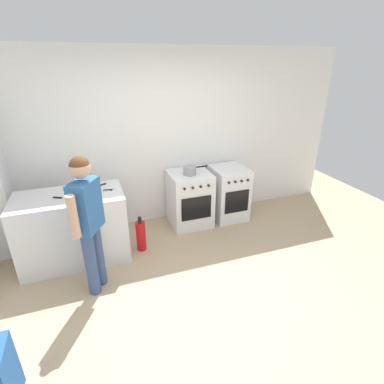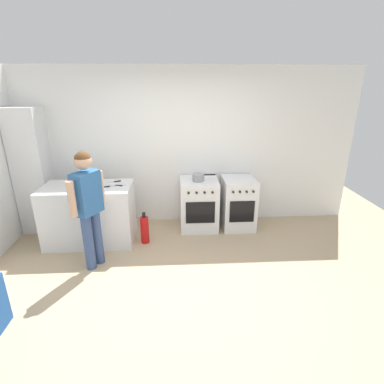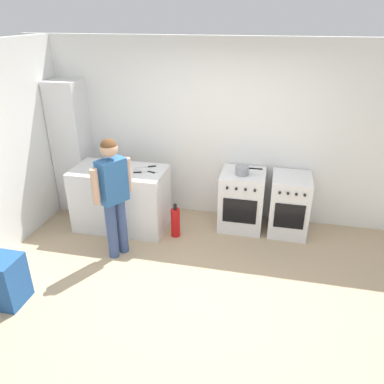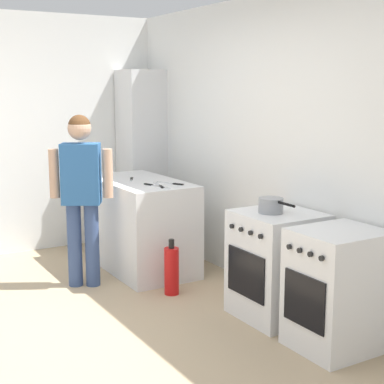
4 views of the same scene
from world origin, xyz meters
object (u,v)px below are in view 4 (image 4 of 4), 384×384
Objects in this scene: oven_left at (277,265)px; knife_carving at (159,185)px; knife_bread at (156,186)px; larder_cabinet at (141,157)px; person at (81,187)px; oven_right at (338,289)px; knife_chef at (171,183)px; fire_extinguisher at (172,270)px; knife_paring at (131,179)px; pot at (271,205)px.

oven_left is 2.59× the size of knife_carving.
larder_cabinet is at bearing 159.42° from knife_bread.
knife_carving is at bearing 76.29° from person.
oven_left is 0.67m from oven_right.
knife_chef is at bearing 105.77° from knife_carving.
fire_extinguisher is 0.25× the size of larder_cabinet.
knife_carving is 0.66× the size of fire_extinguisher.
oven_right is 0.54× the size of person.
knife_paring reaches higher than oven_right.
knife_carving is at bearing 110.42° from knife_bread.
oven_left is at bearing 35.54° from person.
knife_carving is at bearing -169.65° from oven_right.
oven_right is 2.09m from knife_chef.
knife_chef is (-1.36, -0.22, 0.48)m from oven_left.
knife_carving is 0.21× the size of person.
person is at bearing -105.90° from knife_bread.
larder_cabinet reaches higher than pot.
oven_left is 2.91× the size of knife_chef.
knife_bread is at bearing -162.67° from oven_left.
pot is (-0.68, -0.06, 0.48)m from oven_right.
knife_paring is 0.13× the size of person.
knife_paring is 0.40× the size of fire_extinguisher.
knife_carving is 1.42m from larder_cabinet.
knife_chef is 0.19× the size of person.
larder_cabinet is at bearing 160.84° from knife_carving.
knife_paring is 0.48m from knife_bread.
knife_chef is at bearing -13.85° from larder_cabinet.
pot reaches higher than knife_carving.
knife_carving is at bearing -74.23° from knife_chef.
knife_chef is at bearing -173.87° from oven_right.
oven_left is at bearing 28.78° from fire_extinguisher.
knife_carving is at bearing 8.60° from knife_paring.
pot is 1.18m from fire_extinguisher.
fire_extinguisher is (0.62, 0.58, -0.71)m from person.
oven_left is 4.30× the size of knife_paring.
pot reaches higher than knife_paring.
oven_left is 1.45m from knife_chef.
knife_chef is at bearing 106.87° from knife_bread.
larder_cabinet is at bearing 166.15° from knife_chef.
knife_carving is 0.05m from knife_bread.
knife_bread is (0.06, -0.19, -0.00)m from knife_chef.
knife_carving is 0.16× the size of larder_cabinet.
knife_bread is at bearing -73.13° from knife_chef.
knife_paring reaches higher than fire_extinguisher.
pot is 1.14× the size of knife_carving.
oven_right is 2.07m from knife_carving.
pot reaches higher than knife_bread.
person is (-0.17, -0.70, 0.02)m from knife_carving.
larder_cabinet is at bearing 177.80° from oven_left.
knife_chef is 0.58× the size of fire_extinguisher.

